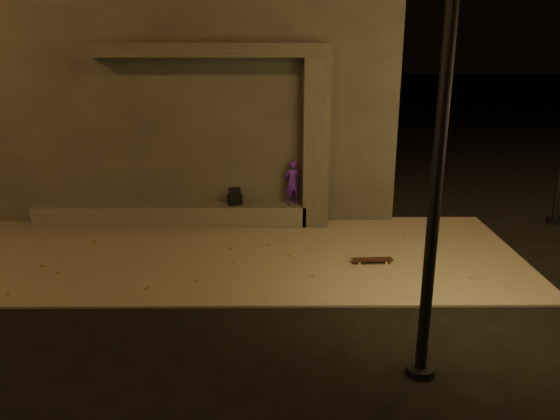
{
  "coord_description": "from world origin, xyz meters",
  "views": [
    {
      "loc": [
        0.84,
        -7.82,
        3.97
      ],
      "look_at": [
        0.92,
        2.0,
        0.91
      ],
      "focal_mm": 35.0,
      "sensor_mm": 36.0,
      "label": 1
    }
  ],
  "objects_px": {
    "column": "(316,144)",
    "skateboarder": "(292,183)",
    "street_lamp_0": "(453,3)",
    "skateboard": "(372,260)",
    "backpack": "(235,198)"
  },
  "relations": [
    {
      "from": "skateboarder",
      "to": "street_lamp_0",
      "type": "xyz_separation_m",
      "value": [
        1.43,
        -5.7,
        3.35
      ]
    },
    {
      "from": "skateboarder",
      "to": "street_lamp_0",
      "type": "height_order",
      "value": "street_lamp_0"
    },
    {
      "from": "backpack",
      "to": "street_lamp_0",
      "type": "relative_size",
      "value": 0.05
    },
    {
      "from": "column",
      "to": "skateboarder",
      "type": "distance_m",
      "value": 0.99
    },
    {
      "from": "skateboard",
      "to": "skateboarder",
      "type": "bearing_deg",
      "value": 118.41
    },
    {
      "from": "street_lamp_0",
      "to": "skateboarder",
      "type": "bearing_deg",
      "value": 104.07
    },
    {
      "from": "skateboarder",
      "to": "backpack",
      "type": "xyz_separation_m",
      "value": [
        -1.26,
        0.0,
        -0.35
      ]
    },
    {
      "from": "column",
      "to": "skateboarder",
      "type": "height_order",
      "value": "column"
    },
    {
      "from": "skateboarder",
      "to": "column",
      "type": "bearing_deg",
      "value": 161.34
    },
    {
      "from": "skateboard",
      "to": "street_lamp_0",
      "type": "relative_size",
      "value": 0.1
    },
    {
      "from": "street_lamp_0",
      "to": "skateboard",
      "type": "bearing_deg",
      "value": 90.28
    },
    {
      "from": "column",
      "to": "street_lamp_0",
      "type": "height_order",
      "value": "street_lamp_0"
    },
    {
      "from": "street_lamp_0",
      "to": "column",
      "type": "bearing_deg",
      "value": 99.26
    },
    {
      "from": "backpack",
      "to": "street_lamp_0",
      "type": "height_order",
      "value": "street_lamp_0"
    },
    {
      "from": "column",
      "to": "street_lamp_0",
      "type": "relative_size",
      "value": 0.47
    }
  ]
}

